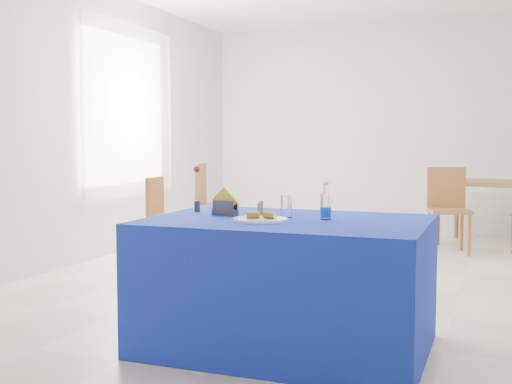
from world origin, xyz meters
TOP-DOWN VIEW (x-y plane):
  - floor at (0.00, 0.00)m, footprint 7.00×7.00m
  - room_shell at (0.00, 0.00)m, footprint 7.00×7.00m
  - window_pane at (-2.47, 0.80)m, footprint 0.04×1.50m
  - curtain at (-2.40, 0.80)m, footprint 0.04×1.75m
  - plate at (0.13, -1.92)m, footprint 0.31×0.31m
  - drinking_glass at (0.21, -1.71)m, footprint 0.07×0.07m
  - salt_shaker at (0.02, -1.61)m, footprint 0.03×0.03m
  - pepper_shaker at (0.06, -1.73)m, footprint 0.03×0.03m
  - blue_table at (0.24, -1.78)m, footprint 1.60×1.10m
  - water_bottle at (0.45, -1.70)m, footprint 0.07×0.07m
  - napkin_holder at (-0.17, -1.73)m, footprint 0.16×0.08m
  - rose_vase at (-0.41, -1.62)m, footprint 0.04×0.04m
  - oak_table at (1.39, 2.60)m, footprint 1.47×1.13m
  - chair_bg_left at (0.87, 1.97)m, footprint 0.51×0.51m
  - chair_win_a at (-1.77, 0.38)m, footprint 0.42×0.42m
  - chair_win_b at (-1.68, 1.30)m, footprint 0.51×0.51m
  - banana_pieces at (0.14, -1.92)m, footprint 0.17×0.09m

SIDE VIEW (x-z plane):
  - floor at x=0.00m, z-range 0.00..0.00m
  - blue_table at x=0.24m, z-range 0.00..0.76m
  - chair_win_a at x=-1.77m, z-range 0.07..0.92m
  - chair_bg_left at x=0.87m, z-range 0.07..1.00m
  - chair_win_b at x=-1.68m, z-range 0.07..1.03m
  - oak_table at x=1.39m, z-range 0.30..1.06m
  - plate at x=0.13m, z-range 0.76..0.77m
  - banana_pieces at x=0.14m, z-range 0.77..0.81m
  - salt_shaker at x=0.02m, z-range 0.76..0.84m
  - pepper_shaker at x=0.06m, z-range 0.76..0.84m
  - napkin_holder at x=-0.17m, z-range 0.72..0.90m
  - drinking_glass at x=0.21m, z-range 0.76..0.89m
  - water_bottle at x=0.45m, z-range 0.72..0.94m
  - rose_vase at x=-0.41m, z-range 0.75..1.04m
  - window_pane at x=-2.47m, z-range 0.75..2.35m
  - curtain at x=-2.40m, z-range 0.62..2.48m
  - room_shell at x=0.00m, z-range -1.75..5.25m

